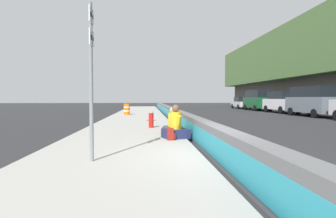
{
  "coord_description": "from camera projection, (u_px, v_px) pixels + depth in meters",
  "views": [
    {
      "loc": [
        -6.52,
        1.85,
        1.59
      ],
      "look_at": [
        9.43,
        0.62,
        0.93
      ],
      "focal_mm": 28.87,
      "sensor_mm": 36.0,
      "label": 1
    }
  ],
  "objects": [
    {
      "name": "seated_person_foreground",
      "position": [
        176.0,
        128.0,
        9.76
      ],
      "size": [
        0.97,
        1.05,
        1.21
      ],
      "color": "#23284C",
      "rests_on": "sidewalk_strip"
    },
    {
      "name": "parked_car_farther",
      "position": [
        241.0,
        103.0,
        40.04
      ],
      "size": [
        4.53,
        2.02,
        1.71
      ],
      "color": "silver",
      "rests_on": "ground_plane"
    },
    {
      "name": "construction_barrel",
      "position": [
        127.0,
        109.0,
        23.23
      ],
      "size": [
        0.54,
        0.54,
        0.95
      ],
      "color": "orange",
      "rests_on": "sidewalk_strip"
    },
    {
      "name": "ground_plane",
      "position": [
        222.0,
        162.0,
        6.7
      ],
      "size": [
        160.0,
        160.0,
        0.0
      ],
      "primitive_type": "plane",
      "color": "#2B2B2D",
      "rests_on": "ground"
    },
    {
      "name": "fire_hydrant",
      "position": [
        151.0,
        118.0,
        13.15
      ],
      "size": [
        0.26,
        0.46,
        0.88
      ],
      "color": "red",
      "rests_on": "sidewalk_strip"
    },
    {
      "name": "parked_car_midline",
      "position": [
        282.0,
        102.0,
        28.44
      ],
      "size": [
        4.87,
        2.21,
        2.28
      ],
      "color": "silver",
      "rests_on": "ground_plane"
    },
    {
      "name": "jersey_barrier",
      "position": [
        222.0,
        145.0,
        6.68
      ],
      "size": [
        76.0,
        0.45,
        0.85
      ],
      "color": "slate",
      "rests_on": "ground_plane"
    },
    {
      "name": "backpack",
      "position": [
        171.0,
        134.0,
        9.32
      ],
      "size": [
        0.32,
        0.28,
        0.4
      ],
      "color": "maroon",
      "rests_on": "sidewalk_strip"
    },
    {
      "name": "route_sign_post",
      "position": [
        91.0,
        70.0,
        6.12
      ],
      "size": [
        0.44,
        0.09,
        3.6
      ],
      "color": "gray",
      "rests_on": "sidewalk_strip"
    },
    {
      "name": "seated_person_middle",
      "position": [
        173.0,
        125.0,
        10.99
      ],
      "size": [
        0.8,
        0.89,
        1.07
      ],
      "color": "#424247",
      "rests_on": "sidewalk_strip"
    },
    {
      "name": "parked_car_far",
      "position": [
        258.0,
        100.0,
        34.13
      ],
      "size": [
        5.11,
        2.12,
        2.56
      ],
      "color": "#145128",
      "rests_on": "ground_plane"
    },
    {
      "name": "parked_car_fourth",
      "position": [
        313.0,
        101.0,
        22.95
      ],
      "size": [
        5.17,
        2.25,
        2.56
      ],
      "color": "slate",
      "rests_on": "ground_plane"
    },
    {
      "name": "sidewalk_strip",
      "position": [
        114.0,
        161.0,
        6.49
      ],
      "size": [
        80.0,
        4.4,
        0.14
      ],
      "primitive_type": "cube",
      "color": "#A8A59E",
      "rests_on": "ground_plane"
    }
  ]
}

